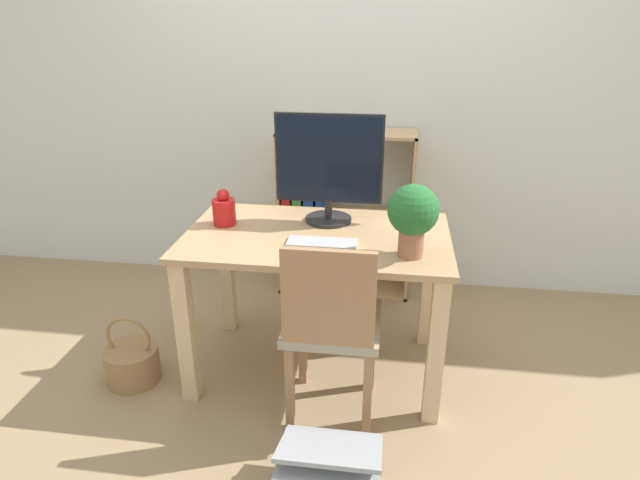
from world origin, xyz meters
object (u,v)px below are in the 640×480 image
(monitor, at_px, (329,164))
(potted_plant, at_px, (413,214))
(vase, at_px, (224,210))
(chair, at_px, (332,323))
(storage_box, at_px, (329,480))
(basket, at_px, (132,362))
(bookshelf, at_px, (322,224))
(keyboard, at_px, (322,243))

(monitor, bearing_deg, potted_plant, -42.83)
(monitor, relative_size, vase, 2.94)
(chair, xyz_separation_m, storage_box, (0.05, -0.46, -0.37))
(monitor, bearing_deg, basket, -156.20)
(storage_box, bearing_deg, bookshelf, 98.61)
(chair, height_order, bookshelf, bookshelf)
(basket, bearing_deg, bookshelf, 54.50)
(monitor, distance_m, vase, 0.54)
(storage_box, bearing_deg, potted_plant, 67.60)
(chair, xyz_separation_m, bookshelf, (-0.21, 1.22, -0.04))
(chair, relative_size, storage_box, 2.33)
(vase, distance_m, chair, 0.77)
(keyboard, xyz_separation_m, potted_plant, (0.38, -0.06, 0.18))
(monitor, height_order, bookshelf, monitor)
(keyboard, relative_size, potted_plant, 0.99)
(potted_plant, bearing_deg, monitor, 137.17)
(monitor, bearing_deg, bookshelf, 100.38)
(basket, distance_m, storage_box, 1.19)
(basket, bearing_deg, potted_plant, 1.85)
(monitor, distance_m, bookshelf, 0.90)
(chair, bearing_deg, storage_box, -93.05)
(potted_plant, height_order, bookshelf, potted_plant)
(monitor, height_order, storage_box, monitor)
(vase, height_order, potted_plant, potted_plant)
(monitor, height_order, vase, monitor)
(keyboard, distance_m, chair, 0.35)
(vase, height_order, storage_box, vase)
(potted_plant, relative_size, bookshelf, 0.30)
(storage_box, bearing_deg, basket, 150.42)
(bookshelf, bearing_deg, storage_box, -81.39)
(bookshelf, bearing_deg, potted_plant, -63.98)
(basket, bearing_deg, monitor, 23.80)
(potted_plant, bearing_deg, basket, -178.15)
(potted_plant, relative_size, storage_box, 0.82)
(chair, bearing_deg, vase, 135.22)
(keyboard, height_order, basket, keyboard)
(potted_plant, height_order, chair, potted_plant)
(chair, distance_m, storage_box, 0.59)
(monitor, relative_size, basket, 1.47)
(potted_plant, xyz_separation_m, storage_box, (-0.26, -0.63, -0.80))
(vase, bearing_deg, monitor, 13.63)
(keyboard, relative_size, bookshelf, 0.30)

